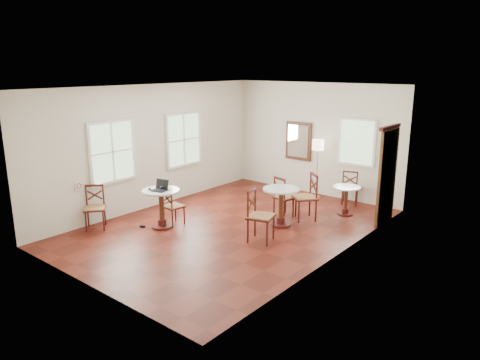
% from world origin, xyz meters
% --- Properties ---
extents(ground, '(7.00, 7.00, 0.00)m').
position_xyz_m(ground, '(0.00, 0.00, 0.00)').
color(ground, '#57180F').
rests_on(ground, ground).
extents(room_shell, '(5.02, 7.02, 3.01)m').
position_xyz_m(room_shell, '(-0.06, 0.27, 1.89)').
color(room_shell, silver).
rests_on(room_shell, ground).
extents(cafe_table_near, '(0.80, 0.80, 0.85)m').
position_xyz_m(cafe_table_near, '(-1.15, -0.97, 0.52)').
color(cafe_table_near, '#451411').
rests_on(cafe_table_near, ground).
extents(cafe_table_mid, '(0.80, 0.80, 0.85)m').
position_xyz_m(cafe_table_mid, '(0.78, 0.76, 0.52)').
color(cafe_table_mid, '#451411').
rests_on(cafe_table_mid, ground).
extents(cafe_table_back, '(0.65, 0.65, 0.69)m').
position_xyz_m(cafe_table_back, '(1.54, 2.35, 0.42)').
color(cafe_table_back, '#451411').
rests_on(cafe_table_back, ground).
extents(chair_near_a, '(0.43, 0.43, 0.85)m').
position_xyz_m(chair_near_a, '(-1.10, -0.69, 0.42)').
color(chair_near_a, '#451411').
rests_on(chair_near_a, ground).
extents(chair_near_b, '(0.61, 0.61, 0.94)m').
position_xyz_m(chair_near_b, '(-2.22, -1.91, 0.47)').
color(chair_near_b, '#451411').
rests_on(chair_near_b, ground).
extents(chair_mid_a, '(0.54, 0.54, 0.96)m').
position_xyz_m(chair_mid_a, '(0.49, 1.32, 0.48)').
color(chair_mid_a, '#451411').
rests_on(chair_mid_a, ground).
extents(chair_mid_b, '(0.61, 0.61, 1.07)m').
position_xyz_m(chair_mid_b, '(0.95, -0.25, 0.53)').
color(chair_mid_b, '#451411').
rests_on(chair_mid_b, ground).
extents(chair_back_a, '(0.53, 0.53, 0.90)m').
position_xyz_m(chair_back_a, '(1.23, 3.19, 0.45)').
color(chair_back_a, '#451411').
rests_on(chair_back_a, ground).
extents(chair_back_b, '(0.69, 0.69, 1.07)m').
position_xyz_m(chair_back_b, '(0.98, 1.47, 0.53)').
color(chair_back_b, '#451411').
rests_on(chair_back_b, ground).
extents(floor_lamp, '(0.30, 0.30, 1.56)m').
position_xyz_m(floor_lamp, '(0.29, 3.15, 1.32)').
color(floor_lamp, '#BF8C3F').
rests_on(floor_lamp, ground).
extents(laptop, '(0.36, 0.32, 0.22)m').
position_xyz_m(laptop, '(-1.13, -0.99, 0.90)').
color(laptop, black).
rests_on(laptop, cafe_table_near).
extents(mouse, '(0.11, 0.08, 0.04)m').
position_xyz_m(mouse, '(-1.35, -1.12, 0.87)').
color(mouse, black).
rests_on(mouse, cafe_table_near).
extents(navy_mug, '(0.10, 0.07, 0.08)m').
position_xyz_m(navy_mug, '(-1.13, -0.96, 0.89)').
color(navy_mug, black).
rests_on(navy_mug, cafe_table_near).
extents(water_glass, '(0.05, 0.05, 0.09)m').
position_xyz_m(water_glass, '(-1.12, -0.98, 0.89)').
color(water_glass, white).
rests_on(water_glass, cafe_table_near).
extents(power_adapter, '(0.11, 0.07, 0.05)m').
position_xyz_m(power_adapter, '(-1.49, -1.25, 0.02)').
color(power_adapter, black).
rests_on(power_adapter, ground).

